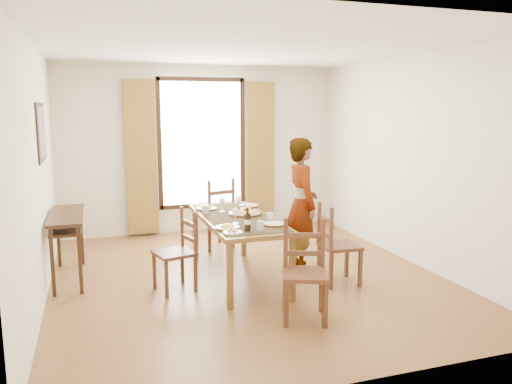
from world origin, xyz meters
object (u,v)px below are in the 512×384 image
object	(u,v)px
man	(302,204)
pasta_platter	(245,210)
dining_table	(238,223)
console_table	(67,223)

from	to	relation	value
man	pasta_platter	xyz separation A→B (m)	(-0.76, -0.04, -0.03)
dining_table	pasta_platter	distance (m)	0.20
console_table	dining_table	size ratio (longest dim) A/B	0.64
console_table	pasta_platter	xyz separation A→B (m)	(2.04, -0.52, 0.12)
man	pasta_platter	distance (m)	0.76
dining_table	man	xyz separation A→B (m)	(0.88, 0.13, 0.15)
dining_table	man	size ratio (longest dim) A/B	1.12
console_table	man	bearing A→B (deg)	-9.74
dining_table	pasta_platter	bearing A→B (deg)	39.20
console_table	pasta_platter	size ratio (longest dim) A/B	3.00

